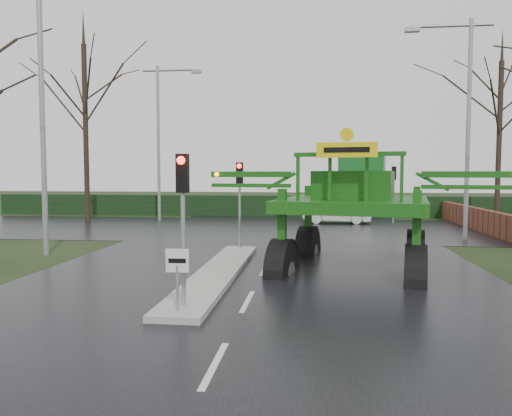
# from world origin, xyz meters

# --- Properties ---
(ground) EXTENTS (140.00, 140.00, 0.00)m
(ground) POSITION_xyz_m (0.00, 0.00, 0.00)
(ground) COLOR black
(ground) RESTS_ON ground
(road_main) EXTENTS (14.00, 80.00, 0.02)m
(road_main) POSITION_xyz_m (0.00, 10.00, 0.00)
(road_main) COLOR black
(road_main) RESTS_ON ground
(road_cross) EXTENTS (80.00, 12.00, 0.02)m
(road_cross) POSITION_xyz_m (0.00, 16.00, 0.01)
(road_cross) COLOR black
(road_cross) RESTS_ON ground
(median_island) EXTENTS (1.20, 10.00, 0.16)m
(median_island) POSITION_xyz_m (-1.30, 3.00, 0.09)
(median_island) COLOR gray
(median_island) RESTS_ON ground
(hedge_row) EXTENTS (44.00, 0.90, 1.50)m
(hedge_row) POSITION_xyz_m (0.00, 24.00, 0.75)
(hedge_row) COLOR black
(hedge_row) RESTS_ON ground
(brick_wall) EXTENTS (0.40, 20.00, 1.20)m
(brick_wall) POSITION_xyz_m (10.50, 16.00, 0.60)
(brick_wall) COLOR #592D1E
(brick_wall) RESTS_ON ground
(keep_left_sign) EXTENTS (0.50, 0.07, 1.35)m
(keep_left_sign) POSITION_xyz_m (-1.30, -1.50, 1.06)
(keep_left_sign) COLOR gray
(keep_left_sign) RESTS_ON ground
(traffic_signal_near) EXTENTS (0.26, 0.33, 3.52)m
(traffic_signal_near) POSITION_xyz_m (-1.30, -1.01, 2.59)
(traffic_signal_near) COLOR gray
(traffic_signal_near) RESTS_ON ground
(traffic_signal_mid) EXTENTS (0.26, 0.33, 3.52)m
(traffic_signal_mid) POSITION_xyz_m (-1.30, 7.49, 2.59)
(traffic_signal_mid) COLOR gray
(traffic_signal_mid) RESTS_ON ground
(traffic_signal_far) EXTENTS (0.26, 0.33, 3.52)m
(traffic_signal_far) POSITION_xyz_m (6.50, 20.01, 2.59)
(traffic_signal_far) COLOR gray
(traffic_signal_far) RESTS_ON ground
(street_light_left_near) EXTENTS (3.85, 0.30, 10.00)m
(street_light_left_near) POSITION_xyz_m (-8.19, 6.00, 5.99)
(street_light_left_near) COLOR gray
(street_light_left_near) RESTS_ON ground
(street_light_right) EXTENTS (3.85, 0.30, 10.00)m
(street_light_right) POSITION_xyz_m (8.19, 12.00, 5.99)
(street_light_right) COLOR gray
(street_light_right) RESTS_ON ground
(street_light_left_far) EXTENTS (3.85, 0.30, 10.00)m
(street_light_left_far) POSITION_xyz_m (-8.19, 20.00, 5.99)
(street_light_left_far) COLOR gray
(street_light_left_far) RESTS_ON ground
(tree_left_far) EXTENTS (7.70, 7.70, 13.26)m
(tree_left_far) POSITION_xyz_m (-12.50, 18.00, 7.15)
(tree_left_far) COLOR black
(tree_left_far) RESTS_ON ground
(tree_right_far) EXTENTS (7.00, 7.00, 12.05)m
(tree_right_far) POSITION_xyz_m (13.00, 21.00, 6.50)
(tree_right_far) COLOR black
(tree_right_far) RESTS_ON ground
(crop_sprayer) EXTENTS (9.70, 6.88, 5.50)m
(crop_sprayer) POSITION_xyz_m (0.66, 3.78, 2.60)
(crop_sprayer) COLOR black
(crop_sprayer) RESTS_ON ground
(white_sedan) EXTENTS (4.13, 1.51, 1.35)m
(white_sedan) POSITION_xyz_m (2.96, 19.25, 0.00)
(white_sedan) COLOR silver
(white_sedan) RESTS_ON ground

